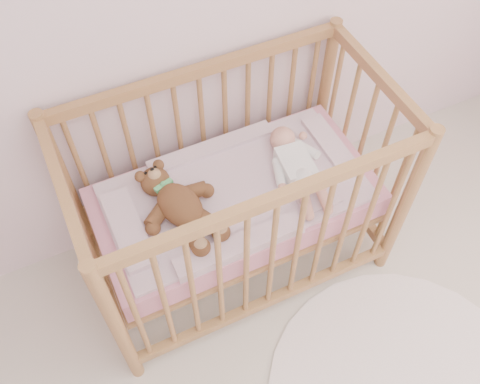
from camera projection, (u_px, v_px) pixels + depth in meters
crib at (235, 200)px, 2.36m from camera, size 1.36×0.76×1.00m
mattress at (235, 202)px, 2.37m from camera, size 1.22×0.62×0.13m
blanket at (235, 192)px, 2.31m from camera, size 1.10×0.58×0.06m
baby at (296, 162)px, 2.31m from camera, size 0.30×0.53×0.12m
teddy_bear at (180, 205)px, 2.16m from camera, size 0.48×0.58×0.14m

